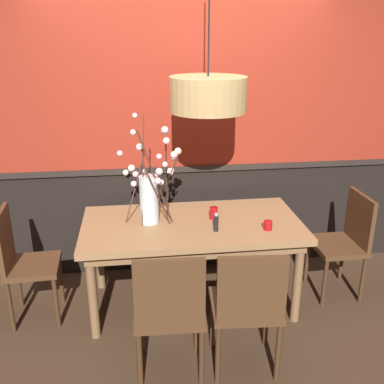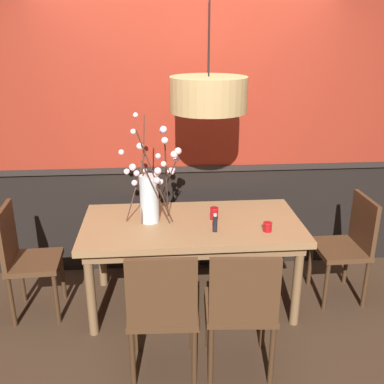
% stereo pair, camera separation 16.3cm
% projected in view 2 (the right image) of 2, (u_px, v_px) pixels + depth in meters
% --- Properties ---
extents(ground_plane, '(24.00, 24.00, 0.00)m').
position_uv_depth(ground_plane, '(192.00, 302.00, 3.80)').
color(ground_plane, '#422D1E').
extents(back_wall, '(4.74, 0.14, 2.83)m').
position_uv_depth(back_wall, '(186.00, 123.00, 3.96)').
color(back_wall, black).
rests_on(back_wall, ground).
extents(dining_table, '(1.75, 0.88, 0.75)m').
position_uv_depth(dining_table, '(192.00, 232.00, 3.57)').
color(dining_table, '#997047').
rests_on(dining_table, ground).
extents(chair_near_side_right, '(0.48, 0.45, 0.94)m').
position_uv_depth(chair_near_side_right, '(241.00, 305.00, 2.85)').
color(chair_near_side_right, '#4C301C').
rests_on(chair_near_side_right, ground).
extents(chair_far_side_right, '(0.44, 0.45, 0.95)m').
position_uv_depth(chair_far_side_right, '(215.00, 207.00, 4.41)').
color(chair_far_side_right, '#4C301C').
rests_on(chair_far_side_right, ground).
extents(chair_head_west_end, '(0.42, 0.42, 0.94)m').
position_uv_depth(chair_head_west_end, '(24.00, 255.00, 3.49)').
color(chair_head_west_end, '#4C301C').
rests_on(chair_head_west_end, ground).
extents(chair_head_east_end, '(0.41, 0.45, 0.91)m').
position_uv_depth(chair_head_east_end, '(349.00, 242.00, 3.73)').
color(chair_head_east_end, '#4C301C').
rests_on(chair_head_east_end, ground).
extents(chair_near_side_left, '(0.47, 0.41, 0.94)m').
position_uv_depth(chair_near_side_left, '(163.00, 308.00, 2.82)').
color(chair_near_side_left, '#4C301C').
rests_on(chair_near_side_left, ground).
extents(chair_far_side_left, '(0.49, 0.42, 0.93)m').
position_uv_depth(chair_far_side_left, '(161.00, 209.00, 4.39)').
color(chair_far_side_left, '#4C301C').
rests_on(chair_far_side_left, ground).
extents(vase_with_blossoms, '(0.49, 0.46, 0.86)m').
position_uv_depth(vase_with_blossoms, '(150.00, 193.00, 3.46)').
color(vase_with_blossoms, silver).
rests_on(vase_with_blossoms, dining_table).
extents(candle_holder_nearer_center, '(0.07, 0.07, 0.10)m').
position_uv_depth(candle_holder_nearer_center, '(214.00, 213.00, 3.58)').
color(candle_holder_nearer_center, '#9E0F14').
rests_on(candle_holder_nearer_center, dining_table).
extents(candle_holder_nearer_edge, '(0.07, 0.07, 0.07)m').
position_uv_depth(candle_holder_nearer_edge, '(268.00, 227.00, 3.37)').
color(candle_holder_nearer_edge, '#9E0F14').
rests_on(candle_holder_nearer_edge, dining_table).
extents(condiment_bottle, '(0.04, 0.04, 0.15)m').
position_uv_depth(condiment_bottle, '(215.00, 223.00, 3.35)').
color(condiment_bottle, black).
rests_on(condiment_bottle, dining_table).
extents(pendant_lamp, '(0.57, 0.57, 1.21)m').
position_uv_depth(pendant_lamp, '(208.00, 94.00, 3.25)').
color(pendant_lamp, tan).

